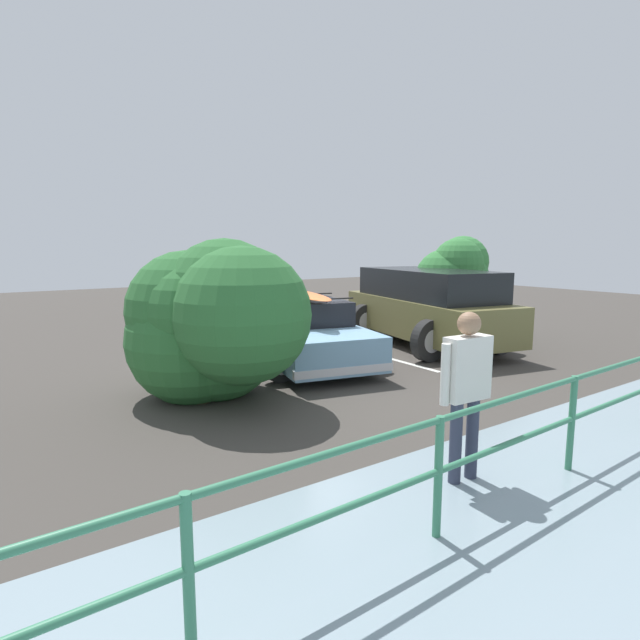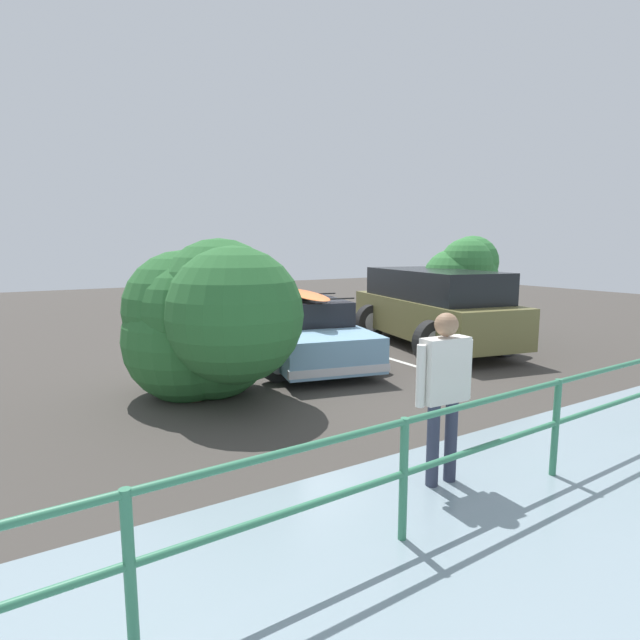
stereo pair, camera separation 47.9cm
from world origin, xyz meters
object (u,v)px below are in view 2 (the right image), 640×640
Objects in this scene: sedan_car at (304,332)px; suv_car at (432,307)px; person_bystander at (444,383)px; bush_near_right at (463,280)px; bush_near_left at (205,321)px.

sedan_car is 0.87× the size of suv_car.
suv_car reaches higher than person_bystander.
sedan_car is at bearing -3.66° from suv_car.
suv_car is 2.97× the size of person_bystander.
suv_car is 1.96× the size of bush_near_right.
person_bystander is (4.85, 5.17, 0.09)m from suv_car.
person_bystander is 4.17m from bush_near_left.
bush_near_left reaches higher than sedan_car.
bush_near_right reaches higher than bush_near_left.
bush_near_right is at bearing -138.34° from person_bystander.
suv_car is 1.75× the size of bush_near_left.
bush_near_left is (5.90, 1.14, 0.27)m from suv_car.
sedan_car is 2.59× the size of person_bystander.
person_bystander is 0.66× the size of bush_near_right.
bush_near_left is (1.05, -4.03, 0.18)m from person_bystander.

